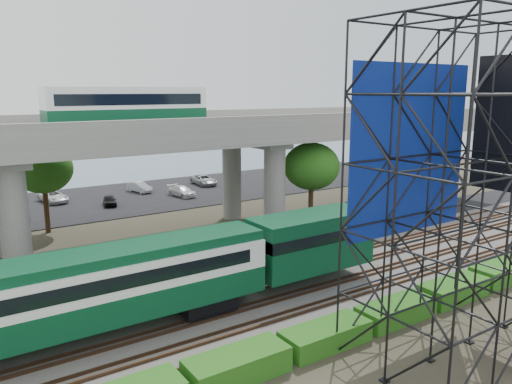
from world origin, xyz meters
TOP-DOWN VIEW (x-y plane):
  - ground at (0.00, 0.00)m, footprint 140.00×140.00m
  - ballast_bed at (0.00, 2.00)m, footprint 90.00×12.00m
  - service_road at (0.00, 10.50)m, footprint 90.00×5.00m
  - parking_lot at (0.00, 34.00)m, footprint 90.00×18.00m
  - harbor_water at (0.00, 56.00)m, footprint 140.00×40.00m
  - rail_tracks at (0.00, 2.00)m, footprint 90.00×9.52m
  - commuter_train at (-6.63, 2.00)m, footprint 29.30×3.06m
  - overpass at (-0.08, 16.00)m, footprint 80.00×12.00m
  - scaffold_tower at (5.59, -7.98)m, footprint 9.36×6.36m
  - hedge_strip at (1.01, -4.30)m, footprint 34.60×1.80m
  - trees at (-4.67, 16.17)m, footprint 40.94×16.94m
  - parked_cars at (1.41, 33.92)m, footprint 35.58×9.55m

SIDE VIEW (x-z plane):
  - ground at x=0.00m, z-range 0.00..0.00m
  - harbor_water at x=0.00m, z-range 0.00..0.03m
  - service_road at x=0.00m, z-range 0.00..0.08m
  - parking_lot at x=0.00m, z-range 0.00..0.08m
  - ballast_bed at x=0.00m, z-range 0.00..0.20m
  - rail_tracks at x=0.00m, z-range 0.20..0.36m
  - hedge_strip at x=1.01m, z-range -0.04..1.16m
  - parked_cars at x=1.41m, z-range 0.04..1.32m
  - commuter_train at x=-6.63m, z-range 0.73..5.03m
  - trees at x=-4.67m, z-range 1.73..9.42m
  - scaffold_tower at x=5.59m, z-range -0.03..14.97m
  - overpass at x=-0.08m, z-range 2.01..14.41m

